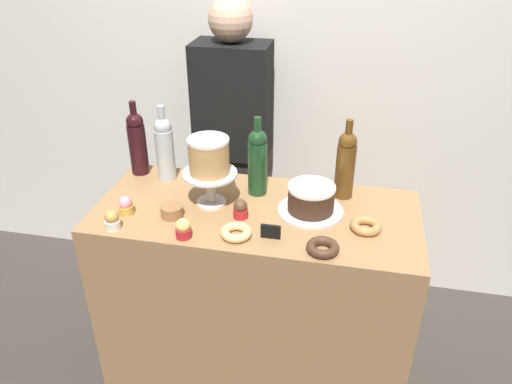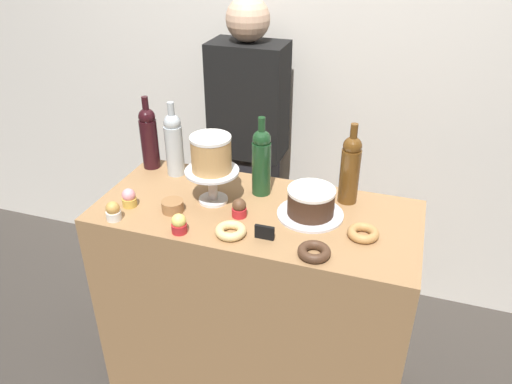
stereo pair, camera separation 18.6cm
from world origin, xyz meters
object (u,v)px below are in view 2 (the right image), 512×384
Objects in this scene: donut_chocolate at (314,252)px; donut_glazed at (231,231)px; chocolate_round_cake at (311,201)px; cupcake_chocolate at (239,208)px; wine_bottle_clear at (174,143)px; barista_figure at (249,154)px; cupcake_lemon at (179,224)px; cookie_stack at (173,206)px; wine_bottle_green at (261,161)px; donut_maple at (363,233)px; price_sign_chalkboard at (264,232)px; cupcake_caramel at (113,211)px; wine_bottle_amber at (350,168)px; cake_stand_pedestal at (212,180)px; white_layer_cake at (211,154)px; cupcake_strawberry at (129,198)px; wine_bottle_dark_red at (149,137)px.

donut_glazed is at bearing 174.85° from donut_chocolate.
chocolate_round_cake is 0.27m from cupcake_chocolate.
donut_glazed is at bearing -42.87° from wine_bottle_clear.
wine_bottle_clear is 0.53m from barista_figure.
cupcake_lemon is 0.15m from cookie_stack.
wine_bottle_green is at bearing 41.08° from cookie_stack.
barista_figure is at bearing 121.79° from donut_chocolate.
donut_maple is 0.35m from price_sign_chalkboard.
cupcake_caramel reaches higher than price_sign_chalkboard.
cupcake_chocolate is 0.36m from donut_chocolate.
wine_bottle_amber is 0.91m from cupcake_caramel.
cake_stand_pedestal is 0.39m from chocolate_round_cake.
cake_stand_pedestal is 2.82× the size of cupcake_chocolate.
donut_chocolate is 0.21m from donut_maple.
chocolate_round_cake is 0.23m from donut_maple.
white_layer_cake is 0.41m from chocolate_round_cake.
cake_stand_pedestal is 0.11m from white_layer_cake.
barista_figure is (0.05, 0.73, -0.10)m from cookie_stack.
cupcake_lemon reaches higher than price_sign_chalkboard.
cupcake_chocolate is (0.38, -0.24, -0.11)m from wine_bottle_clear.
wine_bottle_green is 0.42m from cupcake_lemon.
donut_chocolate is at bearing 1.77° from cupcake_lemon.
donut_glazed is 0.07× the size of barista_figure.
donut_maple is at bearing 4.71° from cupcake_strawberry.
barista_figure reaches higher than wine_bottle_dark_red.
donut_glazed is at bearing -16.54° from cookie_stack.
cupcake_strawberry is 1.00× the size of cupcake_chocolate.
cake_stand_pedestal is 0.16m from cupcake_chocolate.
cupcake_lemon is 0.66× the size of donut_chocolate.
price_sign_chalkboard is (0.30, 0.06, -0.01)m from cupcake_lemon.
cupcake_caramel is at bearing -92.68° from cupcake_strawberry.
white_layer_cake is at bearing 82.79° from cupcake_lemon.
wine_bottle_green reaches higher than cupcake_caramel.
donut_glazed is (0.15, -0.20, -0.19)m from white_layer_cake.
white_layer_cake is at bearing -84.16° from barista_figure.
wine_bottle_green reaches higher than cupcake_chocolate.
price_sign_chalkboard reaches higher than cookie_stack.
donut_glazed is (0.53, -0.39, -0.13)m from wine_bottle_dark_red.
cupcake_lemon is at bearing -166.61° from donut_glazed.
cake_stand_pedestal is 0.39m from cupcake_caramel.
cupcake_lemon reaches higher than donut_maple.
wine_bottle_dark_red reaches higher than cupcake_lemon.
wine_bottle_dark_red is (-0.38, 0.19, 0.05)m from cake_stand_pedestal.
barista_figure is at bearing 67.91° from wine_bottle_clear.
cupcake_lemon is at bearing -134.74° from cupcake_chocolate.
cake_stand_pedestal reaches higher than donut_glazed.
cupcake_strawberry is at bearing -167.27° from chocolate_round_cake.
cupcake_strawberry is at bearing 173.28° from donut_chocolate.
wine_bottle_clear is at bearing 80.49° from cupcake_strawberry.
price_sign_chalkboard is (0.51, -0.35, -0.12)m from wine_bottle_clear.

